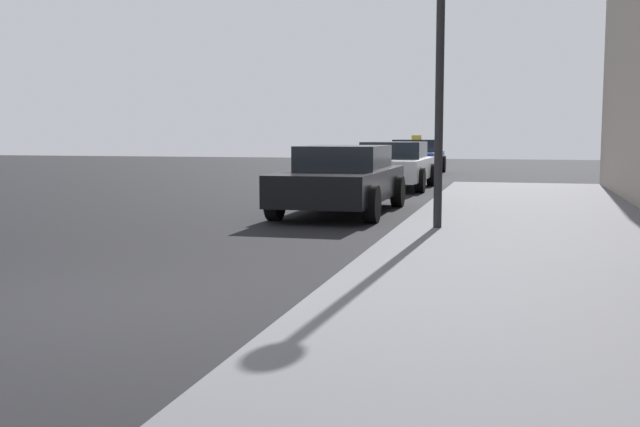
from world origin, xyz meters
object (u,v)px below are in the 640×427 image
car_white (393,165)px  car_blue (416,156)px  street_lamp (441,14)px  car_black (342,179)px

car_white → car_blue: car_blue is taller
street_lamp → car_black: street_lamp is taller
car_white → car_blue: (-0.39, 7.91, 0.00)m
street_lamp → car_white: (-2.16, 9.69, -2.52)m
car_black → car_white: bearing=-89.5°
car_black → car_blue: size_ratio=1.11×
car_black → street_lamp: bearing=124.5°
car_white → car_blue: bearing=-87.2°
street_lamp → car_white: bearing=102.6°
car_white → car_blue: size_ratio=1.01×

